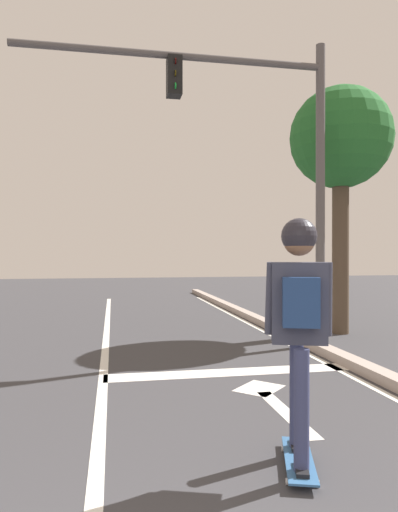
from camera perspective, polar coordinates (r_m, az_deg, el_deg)
name	(u,v)px	position (r m, az deg, el deg)	size (l,w,h in m)	color
lane_line_center	(104,369)	(6.67, -11.78, -13.67)	(0.12, 20.00, 0.01)	silver
lane_line_curbside	(319,359)	(7.35, 14.72, -12.36)	(0.12, 20.00, 0.01)	silver
stop_bar	(229,372)	(6.40, 3.81, -14.26)	(3.35, 0.40, 0.01)	silver
lane_arrow_stem	(286,412)	(4.97, 10.77, -18.62)	(0.16, 1.40, 0.01)	silver
lane_arrow_head	(259,388)	(5.73, 7.53, -16.02)	(0.56, 0.44, 0.01)	silver
curb_strip	(334,354)	(7.44, 16.49, -11.67)	(0.24, 24.00, 0.14)	#A7988E
skateboard	(299,460)	(3.84, 12.34, -23.56)	(0.44, 0.82, 0.07)	#325F92
skater	(299,303)	(3.52, 12.38, -5.78)	(0.48, 0.64, 1.81)	#383E67
traffic_signal_mast	(254,136)	(8.12, 6.93, 14.65)	(5.26, 0.34, 5.28)	#5A5555
roadside_tree	(341,142)	(9.90, 17.25, 13.40)	(2.04, 2.04, 4.97)	brown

